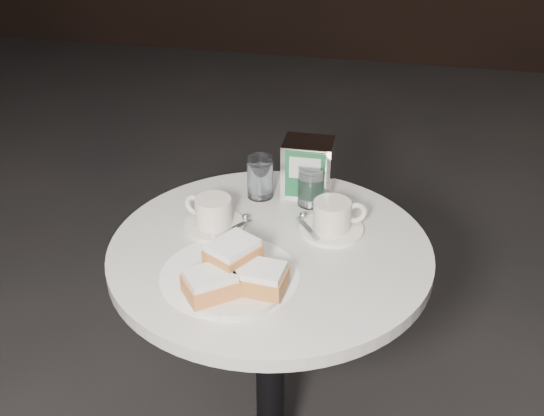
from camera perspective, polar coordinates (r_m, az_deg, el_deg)
The scene contains 8 objects.
cafe_table at distance 1.59m, azimuth -0.15°, elevation -9.15°, with size 0.70×0.70×0.74m.
sugar_spill at distance 1.39m, azimuth -3.56°, elevation -5.63°, with size 0.28×0.28×0.00m, color white.
beignet_plate at distance 1.33m, azimuth -3.16°, elevation -5.78°, with size 0.25×0.25×0.09m.
coffee_cup_left at distance 1.53m, azimuth -4.95°, elevation -0.55°, with size 0.18×0.18×0.07m.
coffee_cup_right at distance 1.51m, azimuth 5.07°, elevation -0.89°, with size 0.18×0.18×0.07m.
water_glass_left at distance 1.64m, azimuth -1.00°, elevation 2.54°, with size 0.08×0.08×0.10m.
water_glass_right at distance 1.61m, azimuth 3.27°, elevation 1.86°, with size 0.07×0.07×0.10m.
napkin_dispenser at distance 1.64m, azimuth 3.01°, elevation 3.39°, with size 0.12×0.10×0.14m.
Camera 1 is at (0.26, -1.19, 1.57)m, focal length 45.00 mm.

